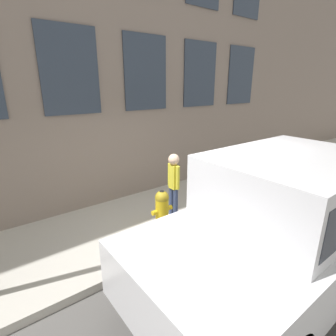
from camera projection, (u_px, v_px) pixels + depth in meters
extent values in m
plane|color=#514F4C|center=(183.00, 250.00, 4.77)|extent=(80.00, 80.00, 0.00)
cube|color=#B2ADA3|center=(146.00, 220.00, 5.69)|extent=(2.50, 60.00, 0.14)
cube|color=#2D3847|center=(241.00, 76.00, 8.25)|extent=(0.03, 1.16, 1.70)
cube|color=#2D3847|center=(200.00, 75.00, 7.23)|extent=(0.03, 1.16, 1.70)
cube|color=#2D3847|center=(146.00, 73.00, 6.20)|extent=(0.03, 1.16, 1.70)
cube|color=#2D3847|center=(70.00, 71.00, 5.17)|extent=(0.03, 1.16, 1.70)
cylinder|color=gold|center=(162.00, 229.00, 5.18)|extent=(0.34, 0.34, 0.04)
cylinder|color=gold|center=(162.00, 214.00, 5.08)|extent=(0.25, 0.25, 0.70)
sphere|color=#A4891E|center=(162.00, 198.00, 4.97)|extent=(0.27, 0.27, 0.27)
cylinder|color=black|center=(162.00, 194.00, 4.95)|extent=(0.09, 0.09, 0.11)
cylinder|color=gold|center=(169.00, 208.00, 5.15)|extent=(0.09, 0.10, 0.09)
cylinder|color=gold|center=(154.00, 213.00, 4.95)|extent=(0.09, 0.10, 0.09)
cylinder|color=navy|center=(176.00, 204.00, 5.50)|extent=(0.10, 0.10, 0.68)
cylinder|color=navy|center=(171.00, 202.00, 5.61)|extent=(0.10, 0.10, 0.68)
cube|color=yellow|center=(174.00, 177.00, 5.37)|extent=(0.18, 0.13, 0.51)
cylinder|color=yellow|center=(178.00, 178.00, 5.27)|extent=(0.08, 0.08, 0.49)
cylinder|color=yellow|center=(170.00, 174.00, 5.47)|extent=(0.08, 0.08, 0.49)
sphere|color=beige|center=(174.00, 159.00, 5.26)|extent=(0.23, 0.23, 0.23)
cylinder|color=black|center=(167.00, 267.00, 3.71)|extent=(0.24, 0.82, 0.82)
cylinder|color=black|center=(282.00, 209.00, 5.43)|extent=(0.24, 0.82, 0.82)
cube|color=silver|center=(284.00, 236.00, 3.81)|extent=(1.95, 4.82, 0.75)
cube|color=silver|center=(292.00, 185.00, 3.57)|extent=(1.71, 2.31, 0.85)
cube|color=#1E232D|center=(292.00, 185.00, 3.57)|extent=(1.72, 2.13, 0.54)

